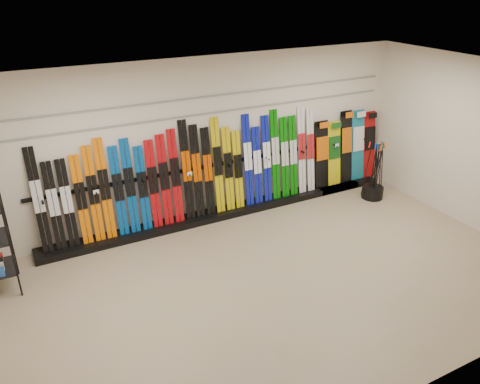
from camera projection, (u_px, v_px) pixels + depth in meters
floor at (280, 279)px, 7.18m from camera, size 8.00×8.00×0.00m
back_wall at (211, 139)px, 8.55m from camera, size 8.00×0.00×8.00m
right_wall at (477, 146)px, 8.21m from camera, size 0.00×5.00×5.00m
ceiling at (289, 83)px, 5.90m from camera, size 8.00×8.00×0.00m
ski_rack_base at (228, 211)px, 9.08m from camera, size 8.00×0.40×0.12m
skis at (194, 174)px, 8.49m from camera, size 5.38×0.28×1.83m
snowboards at (346, 149)px, 10.00m from camera, size 1.60×0.24×1.54m
pole_bin at (372, 192)px, 9.73m from camera, size 0.44×0.44×0.25m
ski_poles at (376, 171)px, 9.51m from camera, size 0.31×0.38×1.18m
slatwall_rail_0 at (210, 113)px, 8.32m from camera, size 7.60×0.02×0.03m
slatwall_rail_1 at (210, 96)px, 8.19m from camera, size 7.60×0.02×0.03m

